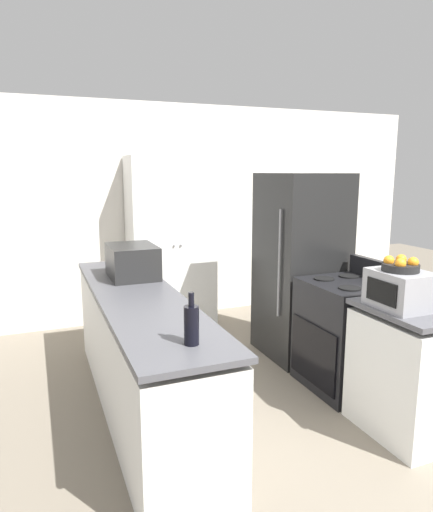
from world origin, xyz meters
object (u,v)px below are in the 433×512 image
object	(u,v)px
stove	(347,334)
microwave	(133,261)
fruit_bowl	(401,265)
refrigerator	(300,266)
wine_bottle	(191,324)
pantry_cabinet	(171,242)
toaster_oven	(401,290)

from	to	relation	value
stove	microwave	size ratio (longest dim) A/B	2.05
stove	fruit_bowl	size ratio (longest dim) A/B	4.47
refrigerator	wine_bottle	bearing A→B (deg)	-136.59
pantry_cabinet	wine_bottle	xyz separation A→B (m)	(-0.75, -2.94, 0.03)
toaster_oven	pantry_cabinet	bearing A→B (deg)	104.88
wine_bottle	refrigerator	bearing A→B (deg)	43.41
wine_bottle	toaster_oven	distance (m)	1.51
refrigerator	microwave	size ratio (longest dim) A/B	3.43
wine_bottle	toaster_oven	world-z (taller)	wine_bottle
refrigerator	fruit_bowl	bearing A→B (deg)	-96.41
pantry_cabinet	wine_bottle	bearing A→B (deg)	-104.31
toaster_oven	fruit_bowl	distance (m)	0.16
microwave	fruit_bowl	xyz separation A→B (m)	(1.46, -1.54, 0.15)
refrigerator	fruit_bowl	distance (m)	1.50
stove	pantry_cabinet	bearing A→B (deg)	112.44
microwave	wine_bottle	world-z (taller)	wine_bottle
pantry_cabinet	fruit_bowl	distance (m)	2.94
stove	refrigerator	distance (m)	0.89
wine_bottle	toaster_oven	size ratio (longest dim) A/B	0.73
stove	toaster_oven	world-z (taller)	toaster_oven
stove	fruit_bowl	xyz separation A→B (m)	(-0.14, -0.69, 0.73)
refrigerator	toaster_oven	distance (m)	1.48
toaster_oven	fruit_bowl	world-z (taller)	fruit_bowl
pantry_cabinet	fruit_bowl	size ratio (longest dim) A/B	8.28
microwave	pantry_cabinet	bearing A→B (deg)	60.88
refrigerator	wine_bottle	size ratio (longest dim) A/B	6.31
microwave	toaster_oven	bearing A→B (deg)	-46.40
toaster_oven	fruit_bowl	xyz separation A→B (m)	(-0.01, 0.01, 0.16)
wine_bottle	pantry_cabinet	bearing A→B (deg)	75.69
microwave	fruit_bowl	world-z (taller)	fruit_bowl
refrigerator	wine_bottle	xyz separation A→B (m)	(-1.66, -1.57, 0.13)
microwave	refrigerator	bearing A→B (deg)	-2.80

